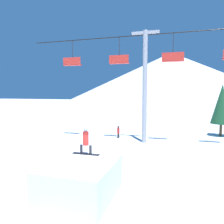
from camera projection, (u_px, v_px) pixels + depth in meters
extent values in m
plane|color=white|center=(100.00, 193.00, 9.89)|extent=(220.00, 220.00, 0.00)
cone|color=silver|center=(171.00, 78.00, 89.48)|extent=(88.33, 88.33, 20.43)
cube|color=white|center=(81.00, 180.00, 9.46)|extent=(2.83, 3.36, 1.52)
cube|color=silver|center=(94.00, 154.00, 10.94)|extent=(2.83, 0.10, 0.06)
cube|color=black|center=(86.00, 154.00, 10.73)|extent=(1.39, 0.26, 0.03)
cylinder|color=black|center=(81.00, 149.00, 10.78)|extent=(0.13, 0.13, 0.43)
cylinder|color=black|center=(90.00, 150.00, 10.64)|extent=(0.13, 0.13, 0.43)
cylinder|color=red|center=(86.00, 138.00, 10.66)|extent=(0.28, 0.28, 0.66)
sphere|color=#B2B2B7|center=(86.00, 130.00, 10.62)|extent=(0.21, 0.21, 0.21)
cylinder|color=#9E9EA3|center=(145.00, 88.00, 19.35)|extent=(0.41, 0.41, 9.90)
cube|color=#9E9EA3|center=(145.00, 33.00, 18.91)|extent=(2.40, 0.24, 0.24)
cylinder|color=black|center=(145.00, 35.00, 18.93)|extent=(22.10, 0.08, 0.08)
cylinder|color=#28282D|center=(72.00, 53.00, 21.09)|extent=(0.06, 0.06, 2.33)
cube|color=red|center=(73.00, 65.00, 21.19)|extent=(1.80, 0.44, 0.08)
cube|color=red|center=(72.00, 61.00, 20.99)|extent=(1.80, 0.08, 0.70)
cylinder|color=#28282D|center=(119.00, 50.00, 19.72)|extent=(0.06, 0.06, 2.33)
cube|color=red|center=(119.00, 63.00, 19.83)|extent=(1.80, 0.44, 0.08)
cube|color=red|center=(119.00, 59.00, 19.62)|extent=(1.80, 0.08, 0.70)
cylinder|color=#28282D|center=(173.00, 47.00, 18.35)|extent=(0.06, 0.06, 2.33)
cube|color=red|center=(173.00, 61.00, 18.46)|extent=(1.80, 0.44, 0.08)
cube|color=red|center=(173.00, 57.00, 18.26)|extent=(1.80, 0.08, 0.70)
cylinder|color=#4C3823|center=(221.00, 130.00, 22.61)|extent=(0.26, 0.26, 1.31)
cone|color=#194728|center=(222.00, 104.00, 22.36)|extent=(2.10, 2.10, 4.07)
cylinder|color=black|center=(118.00, 136.00, 21.64)|extent=(0.17, 0.17, 0.45)
cylinder|color=red|center=(118.00, 131.00, 21.59)|extent=(0.24, 0.24, 0.60)
sphere|color=#232328|center=(118.00, 127.00, 21.56)|extent=(0.18, 0.18, 0.18)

